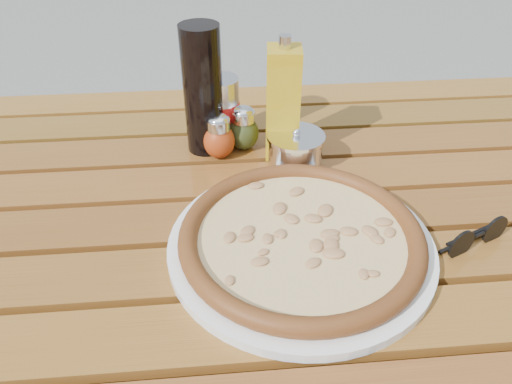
{
  "coord_description": "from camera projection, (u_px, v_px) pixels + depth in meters",
  "views": [
    {
      "loc": [
        -0.05,
        -0.57,
        1.22
      ],
      "look_at": [
        0.0,
        0.02,
        0.78
      ],
      "focal_mm": 35.0,
      "sensor_mm": 36.0,
      "label": 1
    }
  ],
  "objects": [
    {
      "name": "table",
      "position": [
        257.0,
        254.0,
        0.78
      ],
      "size": [
        1.4,
        0.9,
        0.75
      ],
      "color": "#3B1E0D",
      "rests_on": "ground"
    },
    {
      "name": "plate",
      "position": [
        301.0,
        245.0,
        0.68
      ],
      "size": [
        0.44,
        0.44,
        0.01
      ],
      "primitive_type": "cylinder",
      "rotation": [
        0.0,
        0.0,
        -0.26
      ],
      "color": "white",
      "rests_on": "table"
    },
    {
      "name": "pizza",
      "position": [
        301.0,
        237.0,
        0.67
      ],
      "size": [
        0.45,
        0.45,
        0.03
      ],
      "rotation": [
        0.0,
        0.0,
        -0.49
      ],
      "color": "#FFEDB6",
      "rests_on": "plate"
    },
    {
      "name": "pepper_shaker",
      "position": [
        219.0,
        137.0,
        0.85
      ],
      "size": [
        0.06,
        0.06,
        0.08
      ],
      "rotation": [
        0.0,
        0.0,
        -0.03
      ],
      "color": "#B13E14",
      "rests_on": "table"
    },
    {
      "name": "oregano_shaker",
      "position": [
        243.0,
        129.0,
        0.87
      ],
      "size": [
        0.06,
        0.06,
        0.08
      ],
      "rotation": [
        0.0,
        0.0,
        0.02
      ],
      "color": "#38431B",
      "rests_on": "table"
    },
    {
      "name": "dark_bottle",
      "position": [
        203.0,
        91.0,
        0.83
      ],
      "size": [
        0.08,
        0.08,
        0.22
      ],
      "primitive_type": "cylinder",
      "rotation": [
        0.0,
        0.0,
        -0.19
      ],
      "color": "black",
      "rests_on": "table"
    },
    {
      "name": "soda_can",
      "position": [
        221.0,
        111.0,
        0.88
      ],
      "size": [
        0.07,
        0.07,
        0.12
      ],
      "rotation": [
        0.0,
        0.0,
        0.02
      ],
      "color": "silver",
      "rests_on": "table"
    },
    {
      "name": "olive_oil_cruet",
      "position": [
        283.0,
        103.0,
        0.82
      ],
      "size": [
        0.06,
        0.06,
        0.21
      ],
      "rotation": [
        0.0,
        0.0,
        -0.1
      ],
      "color": "#B58F13",
      "rests_on": "table"
    },
    {
      "name": "parmesan_tin",
      "position": [
        295.0,
        150.0,
        0.83
      ],
      "size": [
        0.11,
        0.11,
        0.07
      ],
      "rotation": [
        0.0,
        0.0,
        -0.13
      ],
      "color": "silver",
      "rests_on": "table"
    },
    {
      "name": "sunglasses",
      "position": [
        476.0,
        237.0,
        0.68
      ],
      "size": [
        0.11,
        0.06,
        0.04
      ],
      "rotation": [
        0.0,
        0.0,
        0.4
      ],
      "color": "black",
      "rests_on": "table"
    }
  ]
}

